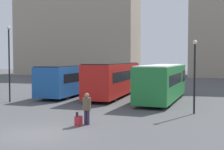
# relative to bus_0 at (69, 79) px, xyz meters

# --- Properties ---
(ground_plane) EXTENTS (160.00, 160.00, 0.00)m
(ground_plane) POSITION_rel_bus_0_xyz_m (4.57, -14.75, -1.60)
(ground_plane) COLOR #4C4C4F
(building_block_left) EXTENTS (26.63, 11.14, 24.72)m
(building_block_left) POSITION_rel_bus_0_xyz_m (-14.29, 38.40, 10.76)
(building_block_left) COLOR tan
(building_block_left) RESTS_ON ground_plane
(bus_0) EXTENTS (2.81, 9.18, 2.95)m
(bus_0) POSITION_rel_bus_0_xyz_m (0.00, 0.00, 0.00)
(bus_0) COLOR #1E56A3
(bus_0) RESTS_ON ground_plane
(bus_1) EXTENTS (2.68, 11.10, 3.18)m
(bus_1) POSITION_rel_bus_0_xyz_m (4.38, 0.52, 0.13)
(bus_1) COLOR red
(bus_1) RESTS_ON ground_plane
(bus_2) EXTENTS (3.38, 10.25, 3.08)m
(bus_2) POSITION_rel_bus_0_xyz_m (9.14, -1.35, 0.07)
(bus_2) COLOR #237A38
(bus_2) RESTS_ON ground_plane
(traveler) EXTENTS (0.52, 0.52, 1.74)m
(traveler) POSITION_rel_bus_0_xyz_m (6.25, -12.03, -0.57)
(traveler) COLOR #382D4C
(traveler) RESTS_ON ground_plane
(suitcase) EXTENTS (0.33, 0.44, 0.76)m
(suitcase) POSITION_rel_bus_0_xyz_m (5.92, -12.42, -1.33)
(suitcase) COLOR #B7232D
(suitcase) RESTS_ON ground_plane
(lamp_post_0) EXTENTS (0.28, 0.28, 6.26)m
(lamp_post_0) POSITION_rel_bus_0_xyz_m (-2.97, -5.41, 2.04)
(lamp_post_0) COLOR black
(lamp_post_0) RESTS_ON ground_plane
(lamp_post_1) EXTENTS (0.28, 0.28, 4.80)m
(lamp_post_1) POSITION_rel_bus_0_xyz_m (11.85, -6.98, 1.28)
(lamp_post_1) COLOR black
(lamp_post_1) RESTS_ON ground_plane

